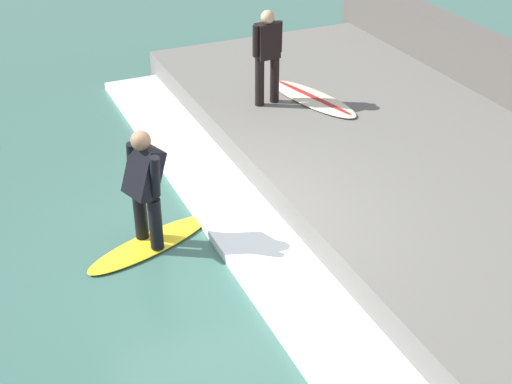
% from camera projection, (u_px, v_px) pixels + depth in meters
% --- Properties ---
extents(ground_plane, '(28.00, 28.00, 0.00)m').
position_uv_depth(ground_plane, '(210.00, 251.00, 8.81)').
color(ground_plane, '#386056').
extents(concrete_ledge, '(4.40, 11.86, 0.48)m').
position_uv_depth(concrete_ledge, '(430.00, 180.00, 9.83)').
color(concrete_ledge, '#66635E').
rests_on(concrete_ledge, ground_plane).
extents(wave_foam_crest, '(0.98, 11.27, 0.12)m').
position_uv_depth(wave_foam_crest, '(252.00, 236.00, 8.98)').
color(wave_foam_crest, silver).
rests_on(wave_foam_crest, ground_plane).
extents(surfboard_riding, '(1.86, 1.05, 0.06)m').
position_uv_depth(surfboard_riding, '(150.00, 244.00, 8.89)').
color(surfboard_riding, yellow).
rests_on(surfboard_riding, ground_plane).
extents(surfer_riding, '(0.54, 0.64, 1.53)m').
position_uv_depth(surfer_riding, '(145.00, 183.00, 8.44)').
color(surfer_riding, black).
rests_on(surfer_riding, surfboard_riding).
extents(surfer_waiting_near, '(0.51, 0.26, 1.52)m').
position_uv_depth(surfer_waiting_near, '(267.00, 52.00, 11.06)').
color(surfer_waiting_near, black).
rests_on(surfer_waiting_near, concrete_ledge).
extents(surfboard_waiting_near, '(1.03, 2.00, 0.07)m').
position_uv_depth(surfboard_waiting_near, '(313.00, 98.00, 11.59)').
color(surfboard_waiting_near, beige).
rests_on(surfboard_waiting_near, concrete_ledge).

